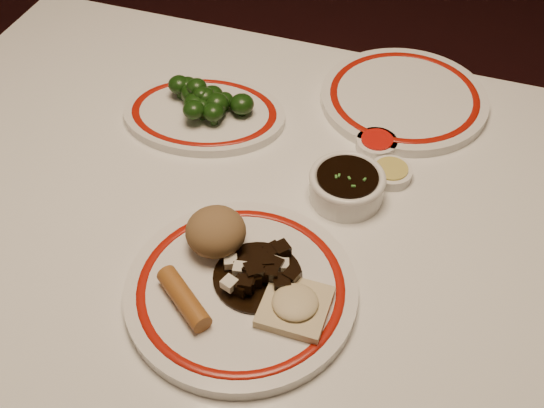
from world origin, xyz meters
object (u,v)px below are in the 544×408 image
Objects in this scene: stirfry_heap at (260,272)px; broccoli_pile at (205,99)px; broccoli_plate at (204,114)px; spring_roll at (184,298)px; main_plate at (241,290)px; rice_mound at (216,232)px; soy_bowl at (347,187)px; dining_table at (245,256)px; fried_wonton at (295,305)px.

broccoli_pile reaches higher than stirfry_heap.
broccoli_pile is (0.00, 0.00, 0.03)m from broccoli_plate.
spring_roll is at bearing -70.43° from broccoli_plate.
main_plate is 0.36m from broccoli_pile.
stirfry_heap is at bearing -55.25° from broccoli_plate.
rice_mound reaches higher than soy_bowl.
dining_table is 10.43× the size of stirfry_heap.
main_plate is at bearing -11.71° from spring_roll.
soy_bowl is (0.14, 0.26, -0.01)m from spring_roll.
broccoli_pile is at bearing 128.22° from fried_wonton.
broccoli_pile is at bearing 56.30° from spring_roll.
soy_bowl is at bearing -20.24° from broccoli_plate.
dining_table is at bearing -146.94° from soy_bowl.
broccoli_pile is (-0.20, 0.29, 0.01)m from stirfry_heap.
rice_mound reaches higher than fried_wonton.
stirfry_heap is (-0.06, 0.03, 0.00)m from fried_wonton.
stirfry_heap is at bearing 150.32° from fried_wonton.
dining_table is at bearing 85.35° from rice_mound.
dining_table is 0.18m from stirfry_heap.
broccoli_pile is at bearing 126.14° from dining_table.
stirfry_heap is 1.07× the size of soy_bowl.
broccoli_plate is at bearing 126.94° from dining_table.
rice_mound is 0.27× the size of broccoli_plate.
rice_mound is at bearing 156.55° from stirfry_heap.
rice_mound is (-0.05, 0.05, 0.04)m from main_plate.
rice_mound is at bearing 36.23° from spring_roll.
rice_mound reaches higher than stirfry_heap.
spring_roll is 0.32× the size of broccoli_plate.
rice_mound is 0.15m from fried_wonton.
spring_roll is at bearing -117.41° from soy_bowl.
stirfry_heap reaches higher than fried_wonton.
main_plate is 0.23m from soy_bowl.
broccoli_plate is (-0.14, 0.18, 0.10)m from dining_table.
soy_bowl is (0.13, 0.08, 0.11)m from dining_table.
rice_mound is 0.08m from stirfry_heap.
broccoli_pile is at bearing 115.96° from rice_mound.
rice_mound is 0.29m from broccoli_plate.
stirfry_heap is at bearing -59.12° from dining_table.
spring_roll is at bearing -138.85° from main_plate.
fried_wonton reaches higher than broccoli_plate.
fried_wonton is 0.42m from broccoli_plate.
dining_table is at bearing -53.86° from broccoli_pile.
fried_wonton is 0.07m from stirfry_heap.
fried_wonton is at bearing -8.80° from main_plate.
fried_wonton is at bearing -51.78° from broccoli_pile.
soy_bowl is (0.06, 0.19, -0.01)m from stirfry_heap.
broccoli_plate is (-0.18, 0.31, -0.00)m from main_plate.
rice_mound is 0.21m from soy_bowl.
rice_mound is 0.29m from broccoli_pile.
soy_bowl reaches higher than dining_table.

